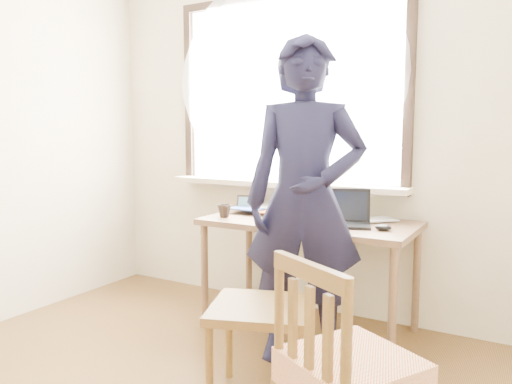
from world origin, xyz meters
The scene contains 13 objects.
room_shell centered at (-0.02, 0.20, 1.64)m, with size 3.52×4.02×2.61m.
desk centered at (0.14, 1.63, 0.66)m, with size 1.37×0.69×0.73m.
laptop centered at (0.40, 1.59, 0.79)m, with size 0.39×0.35×0.22m.
mug_white centered at (0.09, 1.78, 0.78)m, with size 0.11×0.11×0.09m, color white.
mug_dark centered at (-0.40, 1.44, 0.78)m, with size 0.09×0.09×0.09m, color black.
mouse centered at (0.66, 1.53, 0.75)m, with size 0.10×0.07×0.04m, color black.
desk_clutter centered at (0.01, 1.80, 0.76)m, with size 0.72×0.53×0.05m.
book_a centered at (-0.18, 1.87, 0.75)m, with size 0.21×0.29×0.03m, color white.
book_b centered at (0.47, 1.87, 0.74)m, with size 0.17×0.23×0.02m, color white.
picture_frame centered at (-0.40, 1.73, 0.79)m, with size 0.14×0.03×0.11m.
work_chair centered at (0.31, 0.69, 0.41)m, with size 0.59×0.58×0.48m.
side_chair centered at (0.91, 0.22, 0.47)m, with size 0.56×0.55×0.90m.
person centered at (0.30, 1.21, 0.92)m, with size 0.67×0.44×1.84m, color black.
Camera 1 is at (1.45, -1.34, 1.31)m, focal length 35.00 mm.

